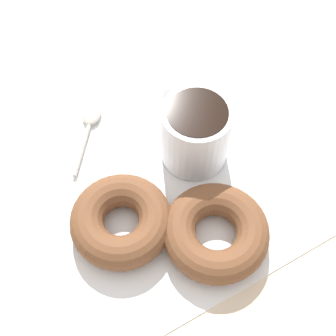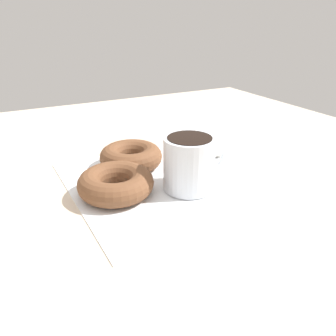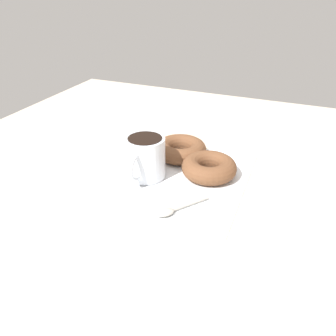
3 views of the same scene
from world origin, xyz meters
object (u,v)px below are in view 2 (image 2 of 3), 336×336
coffee_cup (190,162)px  donut_near_cup (116,183)px  spoon (207,154)px  donut_far (131,157)px

coffee_cup → donut_near_cup: bearing=-106.7°
donut_near_cup → spoon: donut_near_cup is taller
donut_near_cup → spoon: bearing=107.1°
donut_near_cup → spoon: (-6.56, 21.37, -1.47)cm
coffee_cup → spoon: size_ratio=1.15×
coffee_cup → donut_far: coffee_cup is taller
coffee_cup → donut_near_cup: 12.16cm
coffee_cup → spoon: coffee_cup is taller
coffee_cup → donut_far: 13.56cm
spoon → donut_near_cup: bearing=-72.9°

